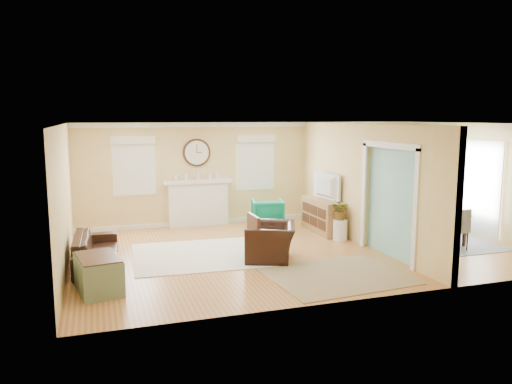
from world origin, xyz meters
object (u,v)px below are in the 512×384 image
Objects in this scene: sofa at (96,250)px; credenza at (323,216)px; green_chair at (268,213)px; eames_chair at (271,242)px; dining_table at (424,224)px.

credenza is (5.19, 1.16, 0.11)m from sofa.
sofa is 4.59m from green_chair.
green_chair is 0.52× the size of credenza.
credenza is (1.97, 1.79, 0.05)m from eames_chair.
credenza is at bearing -75.62° from sofa.
credenza is at bearing 58.62° from dining_table.
green_chair is at bearing 56.59° from dining_table.
dining_table is at bearing -34.11° from credenza.
dining_table is (7.09, -0.12, 0.05)m from sofa.
eames_chair is 2.83m from green_chair.
sofa is at bearing 39.49° from green_chair.
eames_chair is at bearing 84.63° from green_chair.
sofa is 5.32m from credenza.
dining_table is (3.87, 0.51, -0.01)m from eames_chair.
sofa is 2.55× the size of green_chair.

